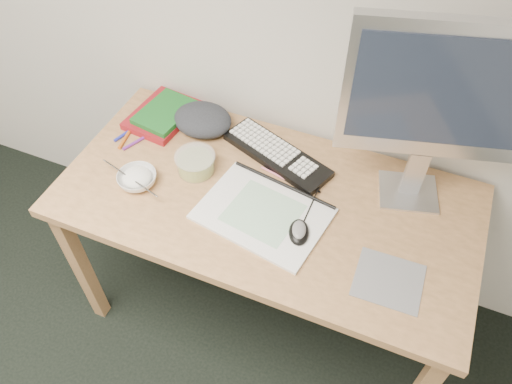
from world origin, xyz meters
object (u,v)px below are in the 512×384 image
sketchpad (263,214)px  monitor (441,98)px  keyboard (277,155)px  rice_bowl (137,179)px  desk (266,213)px

sketchpad → monitor: monitor is taller
keyboard → rice_bowl: 0.49m
sketchpad → desk: bearing=112.6°
desk → monitor: bearing=25.2°
desk → rice_bowl: size_ratio=10.48×
desk → monitor: 0.68m
monitor → sketchpad: bearing=-161.3°
desk → rice_bowl: (-0.43, -0.11, 0.10)m
sketchpad → rice_bowl: size_ratio=3.01×
desk → keyboard: 0.22m
sketchpad → rice_bowl: rice_bowl is taller
desk → monitor: (0.43, 0.20, 0.48)m
desk → sketchpad: (0.02, -0.07, 0.09)m
desk → keyboard: keyboard is taller
sketchpad → keyboard: bearing=110.8°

